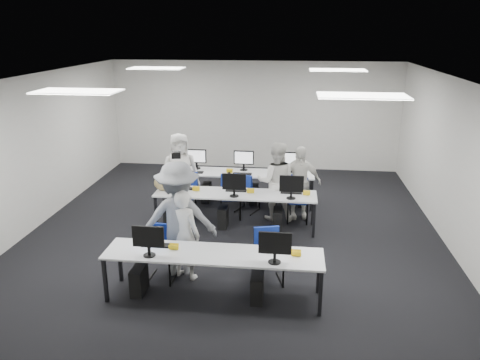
# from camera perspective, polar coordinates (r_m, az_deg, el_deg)

# --- Properties ---
(room) EXTENTS (9.00, 9.02, 3.00)m
(room) POSITION_cam_1_polar(r_m,az_deg,el_deg) (8.84, -0.75, 2.65)
(room) COLOR black
(room) RESTS_ON ground
(ceiling_panels) EXTENTS (5.20, 4.60, 0.02)m
(ceiling_panels) POSITION_cam_1_polar(r_m,az_deg,el_deg) (8.56, -0.79, 12.27)
(ceiling_panels) COLOR white
(ceiling_panels) RESTS_ON room
(desk_front) EXTENTS (3.20, 0.70, 0.73)m
(desk_front) POSITION_cam_1_polar(r_m,az_deg,el_deg) (6.92, -3.28, -9.26)
(desk_front) COLOR silver
(desk_front) RESTS_ON ground
(desk_mid) EXTENTS (3.20, 0.70, 0.73)m
(desk_mid) POSITION_cam_1_polar(r_m,az_deg,el_deg) (9.28, -0.57, -1.90)
(desk_mid) COLOR silver
(desk_mid) RESTS_ON ground
(desk_back) EXTENTS (3.20, 0.70, 0.73)m
(desk_back) POSITION_cam_1_polar(r_m,az_deg,el_deg) (10.59, 0.36, 0.68)
(desk_back) COLOR silver
(desk_back) RESTS_ON ground
(equipment_front) EXTENTS (2.51, 0.41, 1.19)m
(equipment_front) POSITION_cam_1_polar(r_m,az_deg,el_deg) (7.09, -4.81, -11.54)
(equipment_front) COLOR #0E48B8
(equipment_front) RESTS_ON desk_front
(equipment_mid) EXTENTS (2.91, 0.41, 1.19)m
(equipment_mid) POSITION_cam_1_polar(r_m,az_deg,el_deg) (9.40, -1.74, -3.74)
(equipment_mid) COLOR white
(equipment_mid) RESTS_ON desk_mid
(equipment_back) EXTENTS (2.91, 0.41, 1.19)m
(equipment_back) POSITION_cam_1_polar(r_m,az_deg,el_deg) (10.69, 1.39, -0.98)
(equipment_back) COLOR white
(equipment_back) RESTS_ON desk_back
(chair_0) EXTENTS (0.45, 0.49, 0.87)m
(chair_0) POSITION_cam_1_polar(r_m,az_deg,el_deg) (7.69, -9.46, -9.91)
(chair_0) COLOR navy
(chair_0) RESTS_ON ground
(chair_1) EXTENTS (0.53, 0.56, 0.86)m
(chair_1) POSITION_cam_1_polar(r_m,az_deg,el_deg) (7.52, 3.46, -10.38)
(chair_1) COLOR navy
(chair_1) RESTS_ON ground
(chair_2) EXTENTS (0.50, 0.53, 0.93)m
(chair_2) POSITION_cam_1_polar(r_m,az_deg,el_deg) (10.05, -6.63, -2.78)
(chair_2) COLOR navy
(chair_2) RESTS_ON ground
(chair_3) EXTENTS (0.50, 0.53, 0.90)m
(chair_3) POSITION_cam_1_polar(r_m,az_deg,el_deg) (9.95, -1.13, -2.94)
(chair_3) COLOR navy
(chair_3) RESTS_ON ground
(chair_4) EXTENTS (0.44, 0.48, 0.88)m
(chair_4) POSITION_cam_1_polar(r_m,az_deg,el_deg) (9.83, 7.00, -3.38)
(chair_4) COLOR navy
(chair_4) RESTS_ON ground
(chair_5) EXTENTS (0.45, 0.49, 0.89)m
(chair_5) POSITION_cam_1_polar(r_m,az_deg,el_deg) (10.40, -6.73, -2.11)
(chair_5) COLOR navy
(chair_5) RESTS_ON ground
(chair_6) EXTENTS (0.58, 0.60, 0.89)m
(chair_6) POSITION_cam_1_polar(r_m,az_deg,el_deg) (10.24, 0.86, -2.32)
(chair_6) COLOR navy
(chair_6) RESTS_ON ground
(chair_7) EXTENTS (0.52, 0.55, 0.92)m
(chair_7) POSITION_cam_1_polar(r_m,az_deg,el_deg) (10.21, 5.55, -2.40)
(chair_7) COLOR navy
(chair_7) RESTS_ON ground
(handbag) EXTENTS (0.46, 0.37, 0.33)m
(handbag) POSITION_cam_1_polar(r_m,az_deg,el_deg) (9.50, -9.24, -0.30)
(handbag) COLOR #A28E53
(handbag) RESTS_ON desk_mid
(student_0) EXTENTS (0.64, 0.52, 1.50)m
(student_0) POSITION_cam_1_polar(r_m,az_deg,el_deg) (7.48, -6.80, -6.60)
(student_0) COLOR silver
(student_0) RESTS_ON ground
(student_1) EXTENTS (0.83, 0.65, 1.66)m
(student_1) POSITION_cam_1_polar(r_m,az_deg,el_deg) (9.67, 4.41, -0.17)
(student_1) COLOR silver
(student_1) RESTS_ON ground
(student_2) EXTENTS (0.97, 0.81, 1.71)m
(student_2) POSITION_cam_1_polar(r_m,az_deg,el_deg) (10.29, -7.32, 0.99)
(student_2) COLOR silver
(student_2) RESTS_ON ground
(student_3) EXTENTS (0.96, 0.51, 1.56)m
(student_3) POSITION_cam_1_polar(r_m,az_deg,el_deg) (9.82, 7.19, -0.29)
(student_3) COLOR silver
(student_3) RESTS_ON ground
(photographer) EXTENTS (1.33, 0.93, 1.89)m
(photographer) POSITION_cam_1_polar(r_m,az_deg,el_deg) (7.56, -7.53, -4.71)
(photographer) COLOR slate
(photographer) RESTS_ON ground
(dslr_camera) EXTENTS (0.17, 0.20, 0.10)m
(dslr_camera) POSITION_cam_1_polar(r_m,az_deg,el_deg) (7.40, -7.79, 3.03)
(dslr_camera) COLOR black
(dslr_camera) RESTS_ON photographer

